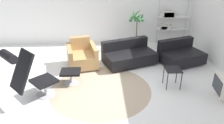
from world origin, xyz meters
name	(u,v)px	position (x,y,z in m)	size (l,w,h in m)	color
ground_plane	(104,84)	(0.00, 0.00, 0.00)	(12.00, 12.00, 0.00)	white
wall_back	(102,6)	(0.00, 3.09, 1.40)	(12.00, 0.09, 2.80)	white
round_rug	(101,89)	(-0.10, -0.26, 0.00)	(2.46, 2.46, 0.01)	tan
lounge_chair	(27,72)	(-1.64, -0.64, 0.72)	(1.07, 1.04, 1.27)	#BCBCC1
ottoman	(71,74)	(-0.84, 0.09, 0.26)	(0.49, 0.42, 0.35)	#BCBCC1
armchair_red	(82,57)	(-0.63, 1.10, 0.30)	(0.99, 1.06, 0.81)	silver
couch_low	(129,56)	(0.77, 1.22, 0.25)	(1.71, 1.33, 0.68)	black
couch_second	(180,55)	(2.34, 1.18, 0.25)	(1.43, 1.23, 0.68)	black
side_table	(173,71)	(1.67, -0.19, 0.42)	(0.38, 0.38, 0.48)	black
potted_plant	(136,31)	(1.17, 2.45, 0.65)	(0.54, 0.53, 1.39)	#333338
shelf_unit	(168,20)	(2.36, 2.79, 0.94)	(1.10, 0.28, 1.74)	#BCBCC1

